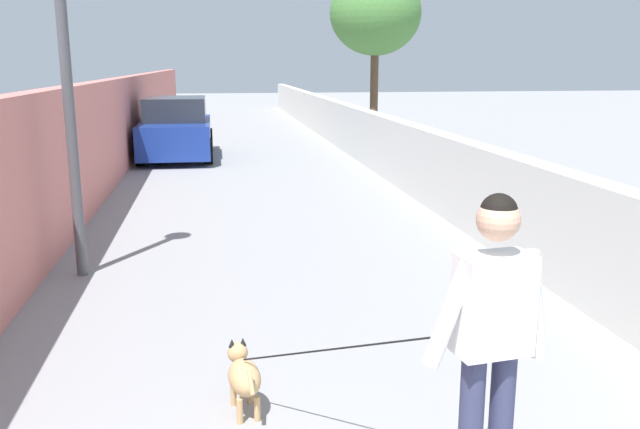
{
  "coord_description": "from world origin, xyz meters",
  "views": [
    {
      "loc": [
        -1.06,
        0.77,
        2.39
      ],
      "look_at": [
        4.96,
        -0.18,
        1.0
      ],
      "focal_mm": 37.51,
      "sensor_mm": 36.0,
      "label": 1
    }
  ],
  "objects_px": {
    "person_skateboarder": "(492,327)",
    "dog": "(244,375)",
    "car_near": "(176,130)",
    "tree_right_near": "(375,14)",
    "lamp_post": "(62,21)"
  },
  "relations": [
    {
      "from": "lamp_post",
      "to": "dog",
      "type": "xyz_separation_m",
      "value": [
        -3.4,
        -1.71,
        -2.55
      ]
    },
    {
      "from": "tree_right_near",
      "to": "person_skateboarder",
      "type": "xyz_separation_m",
      "value": [
        -17.04,
        3.46,
        -2.73
      ]
    },
    {
      "from": "tree_right_near",
      "to": "dog",
      "type": "height_order",
      "value": "tree_right_near"
    },
    {
      "from": "tree_right_near",
      "to": "person_skateboarder",
      "type": "relative_size",
      "value": 3.01
    },
    {
      "from": "tree_right_near",
      "to": "lamp_post",
      "type": "height_order",
      "value": "tree_right_near"
    },
    {
      "from": "dog",
      "to": "car_near",
      "type": "distance_m",
      "value": 13.17
    },
    {
      "from": "lamp_post",
      "to": "person_skateboarder",
      "type": "bearing_deg",
      "value": -147.95
    },
    {
      "from": "person_skateboarder",
      "to": "dog",
      "type": "relative_size",
      "value": 1.06
    },
    {
      "from": "car_near",
      "to": "person_skateboarder",
      "type": "bearing_deg",
      "value": -170.82
    },
    {
      "from": "car_near",
      "to": "tree_right_near",
      "type": "bearing_deg",
      "value": -65.45
    },
    {
      "from": "car_near",
      "to": "dog",
      "type": "bearing_deg",
      "value": -175.18
    },
    {
      "from": "dog",
      "to": "person_skateboarder",
      "type": "bearing_deg",
      "value": -136.36
    },
    {
      "from": "person_skateboarder",
      "to": "lamp_post",
      "type": "bearing_deg",
      "value": 32.05
    },
    {
      "from": "tree_right_near",
      "to": "car_near",
      "type": "relative_size",
      "value": 1.31
    },
    {
      "from": "person_skateboarder",
      "to": "car_near",
      "type": "xyz_separation_m",
      "value": [
        14.4,
        2.33,
        -0.36
      ]
    }
  ]
}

